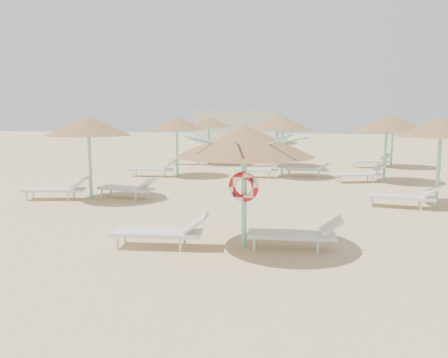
# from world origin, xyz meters

# --- Properties ---
(ground) EXTENTS (120.00, 120.00, 0.00)m
(ground) POSITION_xyz_m (0.00, 0.00, 0.00)
(ground) COLOR tan
(ground) RESTS_ON ground
(main_palapa) EXTENTS (2.82, 2.82, 2.53)m
(main_palapa) POSITION_xyz_m (0.07, 0.04, 2.20)
(main_palapa) COLOR #7CD7BC
(main_palapa) RESTS_ON ground
(lounger_main_a) EXTENTS (2.02, 0.79, 0.72)m
(lounger_main_a) POSITION_xyz_m (-1.56, -0.36, 0.34)
(lounger_main_a) COLOR silver
(lounger_main_a) RESTS_ON ground
(lounger_main_b) EXTENTS (1.94, 0.70, 0.69)m
(lounger_main_b) POSITION_xyz_m (1.18, 0.07, 0.33)
(lounger_main_b) COLOR silver
(lounger_main_b) RESTS_ON ground
(palapa_field) EXTENTS (14.82, 14.22, 2.72)m
(palapa_field) POSITION_xyz_m (0.17, 10.98, 2.31)
(palapa_field) COLOR #7CD7BC
(palapa_field) RESTS_ON ground
(service_hut) EXTENTS (8.40, 4.40, 3.25)m
(service_hut) POSITION_xyz_m (-6.00, 35.00, 1.64)
(service_hut) COLOR silver
(service_hut) RESTS_ON ground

